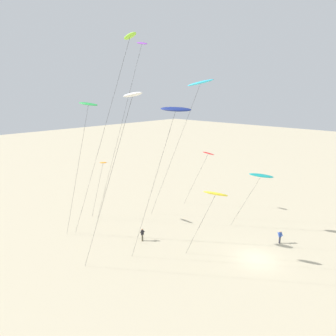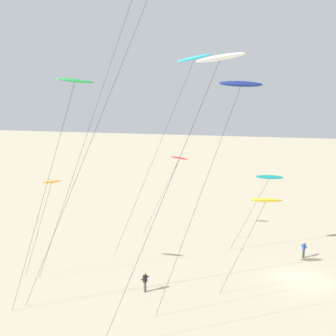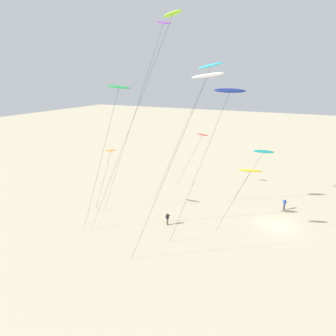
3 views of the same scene
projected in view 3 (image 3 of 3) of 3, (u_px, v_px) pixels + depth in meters
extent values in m
plane|color=beige|center=(277.00, 226.00, 37.57)|extent=(260.00, 260.00, 0.00)
ellipsoid|color=white|center=(207.00, 75.00, 23.65)|extent=(1.22, 3.04, 0.70)
cylinder|color=#262626|center=(164.00, 179.00, 27.23)|extent=(1.37, 7.11, 18.03)
ellipsoid|color=green|center=(119.00, 87.00, 30.17)|extent=(1.51, 2.61, 0.58)
cylinder|color=#262626|center=(100.00, 166.00, 33.38)|extent=(1.06, 5.45, 16.96)
ellipsoid|color=yellow|center=(250.00, 171.00, 33.28)|extent=(1.67, 2.75, 0.68)
cylinder|color=#262626|center=(232.00, 202.00, 34.90)|extent=(0.67, 3.42, 7.85)
ellipsoid|color=red|center=(203.00, 135.00, 48.04)|extent=(0.80, 2.02, 0.47)
cylinder|color=#262626|center=(189.00, 161.00, 49.90)|extent=(0.81, 4.17, 9.03)
ellipsoid|color=teal|center=(264.00, 152.00, 42.35)|extent=(2.01, 3.10, 0.65)
cylinder|color=#262626|center=(248.00, 177.00, 43.98)|extent=(0.73, 3.73, 7.73)
ellipsoid|color=purple|center=(163.00, 23.00, 32.82)|extent=(0.66, 2.08, 0.62)
cylinder|color=#262626|center=(130.00, 128.00, 37.42)|extent=(1.67, 8.70, 23.71)
ellipsoid|color=orange|center=(111.00, 150.00, 39.30)|extent=(0.87, 2.14, 0.68)
cylinder|color=#262626|center=(103.00, 181.00, 40.94)|extent=(0.56, 2.81, 8.64)
ellipsoid|color=#8CD833|center=(173.00, 14.00, 27.69)|extent=(1.00, 2.25, 0.79)
cylinder|color=#262626|center=(127.00, 136.00, 32.45)|extent=(1.94, 10.11, 23.58)
ellipsoid|color=navy|center=(230.00, 91.00, 27.63)|extent=(2.01, 3.12, 0.62)
cylinder|color=#262626|center=(197.00, 174.00, 30.83)|extent=(1.10, 5.67, 16.68)
ellipsoid|color=#33BFE0|center=(211.00, 65.00, 38.36)|extent=(2.58, 3.47, 1.15)
cylinder|color=#262626|center=(180.00, 138.00, 42.23)|extent=(1.51, 7.84, 19.34)
cylinder|color=#33333D|center=(284.00, 207.00, 41.98)|extent=(0.22, 0.22, 0.88)
cube|color=#2D4CA5|center=(285.00, 202.00, 41.76)|extent=(0.39, 0.37, 0.58)
sphere|color=tan|center=(285.00, 199.00, 41.65)|extent=(0.20, 0.20, 0.20)
cylinder|color=#2D4CA5|center=(286.00, 201.00, 41.84)|extent=(0.39, 0.45, 0.39)
cylinder|color=#2D4CA5|center=(284.00, 202.00, 41.66)|extent=(0.39, 0.45, 0.39)
cylinder|color=#4C4738|center=(167.00, 222.00, 37.62)|extent=(0.22, 0.22, 0.88)
cube|color=black|center=(167.00, 217.00, 37.41)|extent=(0.39, 0.34, 0.58)
sphere|color=#9E7051|center=(167.00, 214.00, 37.29)|extent=(0.20, 0.20, 0.20)
cylinder|color=black|center=(166.00, 217.00, 37.27)|extent=(0.32, 0.48, 0.39)
cylinder|color=black|center=(169.00, 216.00, 37.51)|extent=(0.32, 0.48, 0.39)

